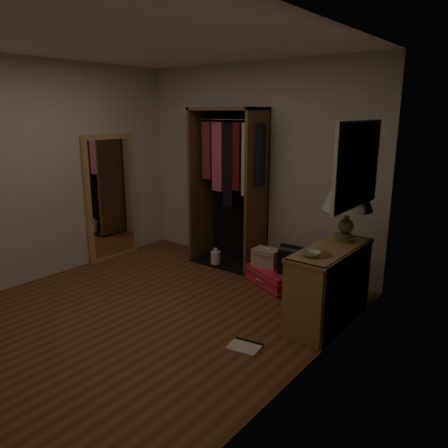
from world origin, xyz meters
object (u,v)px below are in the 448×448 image
at_px(floor_mirror, 111,198).
at_px(train_case, 266,257).
at_px(black_bag, 294,259).
at_px(white_jug, 216,258).
at_px(open_wardrobe, 231,174).
at_px(table_lamp, 348,197).
at_px(pink_suitcase, 277,277).
at_px(console_bookshelf, 331,282).

distance_m(floor_mirror, train_case, 2.34).
relative_size(black_bag, white_jug, 1.45).
bearing_deg(floor_mirror, open_wardrobe, 27.46).
bearing_deg(table_lamp, white_jug, 171.52).
bearing_deg(table_lamp, open_wardrobe, 165.57).
bearing_deg(black_bag, pink_suitcase, 166.69).
bearing_deg(floor_mirror, black_bag, 9.86).
height_order(console_bookshelf, white_jug, console_bookshelf).
bearing_deg(open_wardrobe, white_jug, -126.17).
distance_m(open_wardrobe, white_jug, 1.14).
distance_m(pink_suitcase, train_case, 0.26).
bearing_deg(table_lamp, pink_suitcase, 168.87).
relative_size(pink_suitcase, black_bag, 2.44).
distance_m(floor_mirror, white_jug, 1.67).
relative_size(floor_mirror, pink_suitcase, 2.07).
bearing_deg(white_jug, black_bag, -6.70).
relative_size(train_case, white_jug, 1.40).
xyz_separation_m(open_wardrobe, train_case, (0.74, -0.28, -0.90)).
xyz_separation_m(open_wardrobe, pink_suitcase, (0.90, -0.28, -1.11)).
bearing_deg(black_bag, train_case, 170.14).
xyz_separation_m(console_bookshelf, white_jug, (-1.88, 0.55, -0.29)).
relative_size(console_bookshelf, pink_suitcase, 1.37).
distance_m(black_bag, white_jug, 1.29).
xyz_separation_m(pink_suitcase, white_jug, (-1.02, 0.11, -0.01)).
relative_size(open_wardrobe, black_bag, 6.10).
height_order(open_wardrobe, train_case, open_wardrobe).
bearing_deg(open_wardrobe, train_case, -20.85).
relative_size(pink_suitcase, white_jug, 3.55).
bearing_deg(console_bookshelf, white_jug, 163.69).
xyz_separation_m(console_bookshelf, floor_mirror, (-3.24, -0.05, 0.46)).
relative_size(train_case, black_bag, 0.96).
xyz_separation_m(console_bookshelf, pink_suitcase, (-0.86, 0.44, -0.29)).
xyz_separation_m(console_bookshelf, open_wardrobe, (-1.75, 0.72, 0.82)).
xyz_separation_m(train_case, white_jug, (-0.87, 0.11, -0.22)).
relative_size(open_wardrobe, floor_mirror, 1.21).
bearing_deg(console_bookshelf, table_lamp, 89.04).
xyz_separation_m(black_bag, table_lamp, (0.64, -0.13, 0.82)).
xyz_separation_m(floor_mirror, white_jug, (1.36, 0.60, -0.75)).
height_order(pink_suitcase, table_lamp, table_lamp).
distance_m(pink_suitcase, table_lamp, 1.40).
bearing_deg(white_jug, console_bookshelf, -16.31).
bearing_deg(pink_suitcase, floor_mirror, -144.85).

